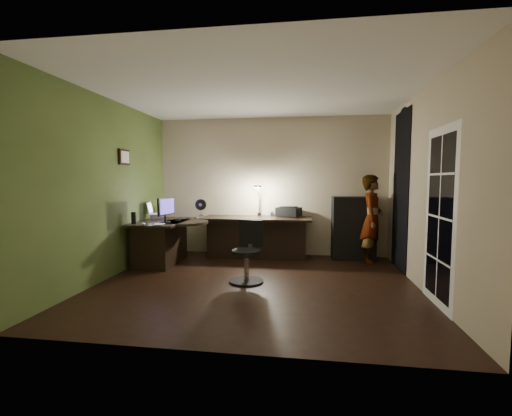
# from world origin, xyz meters

# --- Properties ---
(floor) EXTENTS (4.50, 4.00, 0.01)m
(floor) POSITION_xyz_m (0.00, 0.00, -0.01)
(floor) COLOR black
(floor) RESTS_ON ground
(ceiling) EXTENTS (4.50, 4.00, 0.01)m
(ceiling) POSITION_xyz_m (0.00, 0.00, 2.71)
(ceiling) COLOR silver
(ceiling) RESTS_ON floor
(wall_back) EXTENTS (4.50, 0.01, 2.70)m
(wall_back) POSITION_xyz_m (0.00, 2.00, 1.35)
(wall_back) COLOR tan
(wall_back) RESTS_ON floor
(wall_front) EXTENTS (4.50, 0.01, 2.70)m
(wall_front) POSITION_xyz_m (0.00, -2.00, 1.35)
(wall_front) COLOR tan
(wall_front) RESTS_ON floor
(wall_left) EXTENTS (0.01, 4.00, 2.70)m
(wall_left) POSITION_xyz_m (-2.25, 0.00, 1.35)
(wall_left) COLOR tan
(wall_left) RESTS_ON floor
(wall_right) EXTENTS (0.01, 4.00, 2.70)m
(wall_right) POSITION_xyz_m (2.25, 0.00, 1.35)
(wall_right) COLOR tan
(wall_right) RESTS_ON floor
(green_wall_overlay) EXTENTS (0.00, 4.00, 2.70)m
(green_wall_overlay) POSITION_xyz_m (-2.24, 0.00, 1.35)
(green_wall_overlay) COLOR #475C27
(green_wall_overlay) RESTS_ON floor
(arched_doorway) EXTENTS (0.01, 0.90, 2.60)m
(arched_doorway) POSITION_xyz_m (2.24, 1.15, 1.30)
(arched_doorway) COLOR black
(arched_doorway) RESTS_ON floor
(french_door) EXTENTS (0.02, 0.92, 2.10)m
(french_door) POSITION_xyz_m (2.24, -0.55, 1.05)
(french_door) COLOR white
(french_door) RESTS_ON floor
(framed_picture) EXTENTS (0.04, 0.30, 0.25)m
(framed_picture) POSITION_xyz_m (-2.22, 0.45, 1.85)
(framed_picture) COLOR black
(framed_picture) RESTS_ON wall_left
(desk_left) EXTENTS (0.83, 1.33, 0.76)m
(desk_left) POSITION_xyz_m (-1.80, 0.92, 0.38)
(desk_left) COLOR black
(desk_left) RESTS_ON floor
(desk_right) EXTENTS (2.06, 0.73, 0.77)m
(desk_right) POSITION_xyz_m (-0.22, 1.63, 0.39)
(desk_right) COLOR black
(desk_right) RESTS_ON floor
(cabinet) EXTENTS (0.79, 0.42, 1.17)m
(cabinet) POSITION_xyz_m (1.59, 1.78, 0.58)
(cabinet) COLOR black
(cabinet) RESTS_ON floor
(laptop_stand) EXTENTS (0.25, 0.23, 0.09)m
(laptop_stand) POSITION_xyz_m (-1.98, 1.14, 0.82)
(laptop_stand) COLOR silver
(laptop_stand) RESTS_ON desk_left
(laptop) EXTENTS (0.37, 0.35, 0.21)m
(laptop) POSITION_xyz_m (-1.98, 1.14, 0.97)
(laptop) COLOR silver
(laptop) RESTS_ON laptop_stand
(monitor) EXTENTS (0.17, 0.47, 0.30)m
(monitor) POSITION_xyz_m (-1.63, 0.65, 0.92)
(monitor) COLOR black
(monitor) RESTS_ON desk_left
(mouse) EXTENTS (0.07, 0.09, 0.03)m
(mouse) POSITION_xyz_m (-1.85, 0.32, 0.79)
(mouse) COLOR silver
(mouse) RESTS_ON desk_left
(phone) EXTENTS (0.07, 0.12, 0.01)m
(phone) POSITION_xyz_m (-1.52, 0.97, 0.77)
(phone) COLOR black
(phone) RESTS_ON desk_left
(pen) EXTENTS (0.03, 0.15, 0.01)m
(pen) POSITION_xyz_m (-1.87, 0.63, 0.78)
(pen) COLOR black
(pen) RESTS_ON desk_left
(speaker) EXTENTS (0.08, 0.08, 0.19)m
(speaker) POSITION_xyz_m (-2.08, 0.43, 0.87)
(speaker) COLOR black
(speaker) RESTS_ON desk_left
(notepad) EXTENTS (0.18, 0.23, 0.01)m
(notepad) POSITION_xyz_m (-1.63, 0.39, 0.78)
(notepad) COLOR silver
(notepad) RESTS_ON desk_left
(desk_fan) EXTENTS (0.22, 0.13, 0.33)m
(desk_fan) POSITION_xyz_m (-1.30, 1.58, 0.95)
(desk_fan) COLOR black
(desk_fan) RESTS_ON desk_right
(headphones) EXTENTS (0.19, 0.14, 0.08)m
(headphones) POSITION_xyz_m (0.09, 1.94, 0.83)
(headphones) COLOR #276492
(headphones) RESTS_ON desk_right
(printer) EXTENTS (0.51, 0.45, 0.19)m
(printer) POSITION_xyz_m (0.37, 1.80, 0.88)
(printer) COLOR black
(printer) RESTS_ON desk_right
(desk_lamp) EXTENTS (0.24, 0.32, 0.63)m
(desk_lamp) POSITION_xyz_m (-0.20, 1.83, 1.10)
(desk_lamp) COLOR black
(desk_lamp) RESTS_ON desk_right
(office_chair) EXTENTS (0.58, 0.58, 0.89)m
(office_chair) POSITION_xyz_m (-0.14, 0.03, 0.44)
(office_chair) COLOR black
(office_chair) RESTS_ON floor
(person) EXTENTS (0.53, 0.65, 1.57)m
(person) POSITION_xyz_m (1.88, 1.58, 0.79)
(person) COLOR #D8A88C
(person) RESTS_ON floor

